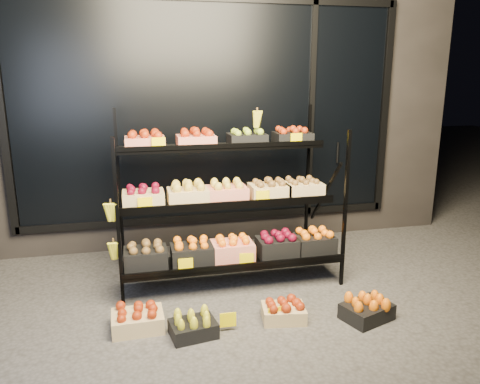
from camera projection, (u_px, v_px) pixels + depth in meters
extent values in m
plane|color=#514F4C|center=(242.00, 305.00, 4.14)|extent=(24.00, 24.00, 0.00)
cube|color=#2D2826|center=(197.00, 91.00, 6.16)|extent=(6.00, 2.00, 3.50)
cube|color=black|center=(210.00, 113.00, 5.24)|extent=(4.20, 0.04, 2.40)
cube|color=black|center=(212.00, 217.00, 5.52)|extent=(4.30, 0.06, 0.08)
cube|color=black|center=(2.00, 117.00, 4.75)|extent=(0.08, 0.06, 2.50)
cube|color=black|center=(384.00, 110.00, 5.70)|extent=(0.08, 0.06, 2.50)
cube|color=black|center=(311.00, 111.00, 5.49)|extent=(0.06, 0.06, 2.50)
cylinder|color=black|center=(338.00, 153.00, 5.66)|extent=(0.02, 0.02, 0.25)
cube|color=black|center=(118.00, 226.00, 3.90)|extent=(0.03, 0.03, 1.50)
cube|color=black|center=(345.00, 210.00, 4.35)|extent=(0.03, 0.03, 1.50)
cube|color=black|center=(119.00, 189.00, 4.79)|extent=(0.03, 0.03, 1.66)
cube|color=black|center=(308.00, 179.00, 5.24)|extent=(0.03, 0.03, 1.66)
cube|color=black|center=(234.00, 262.00, 4.40)|extent=(2.05, 0.42, 0.03)
cube|color=black|center=(239.00, 266.00, 4.20)|extent=(2.05, 0.02, 0.05)
cube|color=black|center=(227.00, 202.00, 4.56)|extent=(2.05, 0.40, 0.03)
cube|color=black|center=(231.00, 204.00, 4.37)|extent=(2.05, 0.02, 0.05)
cube|color=black|center=(221.00, 147.00, 4.72)|extent=(2.05, 0.40, 0.03)
cube|color=black|center=(224.00, 146.00, 4.53)|extent=(2.05, 0.02, 0.05)
cube|color=tan|center=(145.00, 142.00, 4.54)|extent=(0.38, 0.28, 0.11)
ellipsoid|color=#A0220B|center=(144.00, 134.00, 4.52)|extent=(0.32, 0.24, 0.07)
cube|color=tan|center=(196.00, 141.00, 4.65)|extent=(0.38, 0.28, 0.11)
ellipsoid|color=#A0220B|center=(196.00, 132.00, 4.63)|extent=(0.32, 0.24, 0.07)
cube|color=black|center=(247.00, 139.00, 4.76)|extent=(0.38, 0.28, 0.11)
ellipsoid|color=#A3C130|center=(247.00, 131.00, 4.74)|extent=(0.32, 0.24, 0.07)
cube|color=black|center=(292.00, 138.00, 4.87)|extent=(0.38, 0.28, 0.11)
ellipsoid|color=#A0220B|center=(293.00, 129.00, 4.85)|extent=(0.32, 0.24, 0.07)
cube|color=#DCBC7E|center=(143.00, 199.00, 4.36)|extent=(0.38, 0.28, 0.14)
ellipsoid|color=maroon|center=(143.00, 188.00, 4.34)|extent=(0.32, 0.24, 0.07)
cube|color=#DCBC7E|center=(188.00, 196.00, 4.46)|extent=(0.38, 0.28, 0.14)
ellipsoid|color=gold|center=(188.00, 186.00, 4.43)|extent=(0.32, 0.24, 0.07)
cube|color=tan|center=(227.00, 194.00, 4.54)|extent=(0.38, 0.28, 0.14)
ellipsoid|color=gold|center=(227.00, 184.00, 4.51)|extent=(0.32, 0.24, 0.07)
cube|color=#DCBC7E|center=(269.00, 191.00, 4.63)|extent=(0.38, 0.28, 0.14)
ellipsoid|color=brown|center=(269.00, 182.00, 4.61)|extent=(0.32, 0.24, 0.07)
cube|color=#DCBC7E|center=(303.00, 189.00, 4.71)|extent=(0.38, 0.28, 0.14)
ellipsoid|color=brown|center=(303.00, 180.00, 4.69)|extent=(0.32, 0.24, 0.07)
cube|color=black|center=(146.00, 259.00, 4.20)|extent=(0.38, 0.28, 0.18)
ellipsoid|color=brown|center=(145.00, 246.00, 4.17)|extent=(0.32, 0.24, 0.07)
cube|color=black|center=(192.00, 255.00, 4.29)|extent=(0.38, 0.28, 0.18)
ellipsoid|color=orange|center=(192.00, 242.00, 4.26)|extent=(0.32, 0.24, 0.07)
cube|color=tan|center=(233.00, 251.00, 4.37)|extent=(0.38, 0.28, 0.18)
ellipsoid|color=orange|center=(232.00, 239.00, 4.34)|extent=(0.32, 0.24, 0.07)
cube|color=black|center=(277.00, 247.00, 4.47)|extent=(0.38, 0.28, 0.18)
ellipsoid|color=maroon|center=(278.00, 236.00, 4.44)|extent=(0.32, 0.24, 0.07)
cube|color=black|center=(314.00, 244.00, 4.55)|extent=(0.38, 0.28, 0.18)
ellipsoid|color=orange|center=(314.00, 233.00, 4.52)|extent=(0.32, 0.24, 0.07)
ellipsoid|color=yellow|center=(110.00, 202.00, 3.85)|extent=(0.14, 0.08, 0.22)
ellipsoid|color=yellow|center=(113.00, 241.00, 3.94)|extent=(0.14, 0.08, 0.22)
ellipsoid|color=yellow|center=(257.00, 110.00, 4.61)|extent=(0.14, 0.08, 0.22)
cube|color=#FFE000|center=(145.00, 204.00, 4.23)|extent=(0.13, 0.01, 0.12)
cube|color=#FFE000|center=(263.00, 197.00, 4.47)|extent=(0.13, 0.01, 0.12)
cube|color=#FFE000|center=(296.00, 139.00, 4.72)|extent=(0.13, 0.01, 0.12)
cube|color=#FFE000|center=(158.00, 144.00, 4.42)|extent=(0.13, 0.01, 0.12)
cube|color=#FFE000|center=(186.00, 265.00, 4.14)|extent=(0.13, 0.01, 0.12)
cube|color=#FFE000|center=(247.00, 259.00, 4.26)|extent=(0.13, 0.01, 0.12)
cube|color=#FFE000|center=(228.00, 324.00, 3.70)|extent=(0.13, 0.01, 0.12)
cube|color=#FFE000|center=(275.00, 319.00, 3.78)|extent=(0.13, 0.01, 0.12)
cube|color=#DCBC7E|center=(138.00, 321.00, 3.73)|extent=(0.41, 0.31, 0.14)
ellipsoid|color=#A0220B|center=(137.00, 310.00, 3.70)|extent=(0.35, 0.26, 0.07)
cube|color=black|center=(193.00, 329.00, 3.64)|extent=(0.38, 0.31, 0.12)
ellipsoid|color=yellow|center=(193.00, 318.00, 3.61)|extent=(0.32, 0.26, 0.07)
cube|color=#DCBC7E|center=(284.00, 313.00, 3.87)|extent=(0.39, 0.31, 0.12)
ellipsoid|color=#A0220B|center=(284.00, 303.00, 3.85)|extent=(0.32, 0.26, 0.07)
cube|color=black|center=(367.00, 312.00, 3.88)|extent=(0.46, 0.40, 0.13)
ellipsoid|color=orange|center=(367.00, 301.00, 3.86)|extent=(0.39, 0.34, 0.07)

